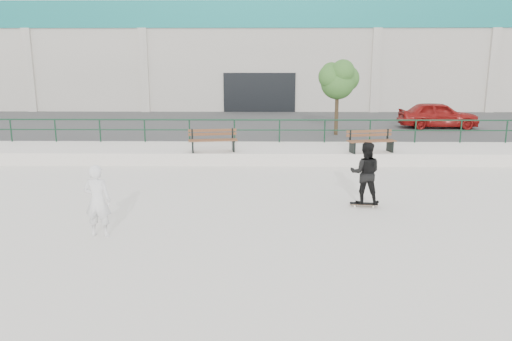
{
  "coord_description": "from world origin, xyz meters",
  "views": [
    {
      "loc": [
        0.29,
        -11.15,
        4.12
      ],
      "look_at": [
        0.09,
        2.0,
        1.18
      ],
      "focal_mm": 35.0,
      "sensor_mm": 36.0,
      "label": 1
    }
  ],
  "objects_px": {
    "red_car": "(438,115)",
    "standing_skater": "(365,173)",
    "skateboard": "(364,204)",
    "seated_skater": "(98,201)",
    "bench_right": "(371,141)",
    "bench_left": "(213,140)",
    "tree": "(338,79)"
  },
  "relations": [
    {
      "from": "red_car",
      "to": "seated_skater",
      "type": "distance_m",
      "value": 20.53
    },
    {
      "from": "bench_right",
      "to": "tree",
      "type": "relative_size",
      "value": 0.55
    },
    {
      "from": "skateboard",
      "to": "standing_skater",
      "type": "xyz_separation_m",
      "value": [
        0.0,
        0.0,
        0.91
      ]
    },
    {
      "from": "tree",
      "to": "seated_skater",
      "type": "height_order",
      "value": "tree"
    },
    {
      "from": "red_car",
      "to": "seated_skater",
      "type": "height_order",
      "value": "red_car"
    },
    {
      "from": "bench_left",
      "to": "seated_skater",
      "type": "height_order",
      "value": "seated_skater"
    },
    {
      "from": "bench_left",
      "to": "tree",
      "type": "distance_m",
      "value": 7.6
    },
    {
      "from": "tree",
      "to": "bench_left",
      "type": "bearing_deg",
      "value": -140.55
    },
    {
      "from": "bench_left",
      "to": "tree",
      "type": "xyz_separation_m",
      "value": [
        5.6,
        4.61,
        2.27
      ]
    },
    {
      "from": "red_car",
      "to": "skateboard",
      "type": "xyz_separation_m",
      "value": [
        -6.49,
        -13.12,
        -1.13
      ]
    },
    {
      "from": "seated_skater",
      "to": "standing_skater",
      "type": "bearing_deg",
      "value": -155.93
    },
    {
      "from": "standing_skater",
      "to": "seated_skater",
      "type": "distance_m",
      "value": 7.24
    },
    {
      "from": "bench_right",
      "to": "red_car",
      "type": "relative_size",
      "value": 0.48
    },
    {
      "from": "bench_right",
      "to": "bench_left",
      "type": "bearing_deg",
      "value": 167.4
    },
    {
      "from": "bench_right",
      "to": "seated_skater",
      "type": "height_order",
      "value": "seated_skater"
    },
    {
      "from": "bench_left",
      "to": "standing_skater",
      "type": "distance_m",
      "value": 7.7
    },
    {
      "from": "bench_left",
      "to": "tree",
      "type": "relative_size",
      "value": 0.56
    },
    {
      "from": "bench_right",
      "to": "skateboard",
      "type": "distance_m",
      "value": 6.09
    },
    {
      "from": "bench_left",
      "to": "skateboard",
      "type": "bearing_deg",
      "value": -59.52
    },
    {
      "from": "tree",
      "to": "seated_skater",
      "type": "xyz_separation_m",
      "value": [
        -7.47,
        -13.09,
        -2.34
      ]
    },
    {
      "from": "red_car",
      "to": "bench_left",
      "type": "bearing_deg",
      "value": 123.6
    },
    {
      "from": "tree",
      "to": "seated_skater",
      "type": "bearing_deg",
      "value": -119.7
    },
    {
      "from": "skateboard",
      "to": "seated_skater",
      "type": "xyz_separation_m",
      "value": [
        -6.77,
        -2.55,
        0.8
      ]
    },
    {
      "from": "standing_skater",
      "to": "tree",
      "type": "bearing_deg",
      "value": -84.13
    },
    {
      "from": "bench_left",
      "to": "bench_right",
      "type": "height_order",
      "value": "bench_left"
    },
    {
      "from": "red_car",
      "to": "standing_skater",
      "type": "height_order",
      "value": "red_car"
    },
    {
      "from": "bench_right",
      "to": "seated_skater",
      "type": "xyz_separation_m",
      "value": [
        -8.16,
        -8.42,
        -0.07
      ]
    },
    {
      "from": "bench_left",
      "to": "red_car",
      "type": "relative_size",
      "value": 0.49
    },
    {
      "from": "red_car",
      "to": "standing_skater",
      "type": "bearing_deg",
      "value": 155.03
    },
    {
      "from": "bench_left",
      "to": "bench_right",
      "type": "distance_m",
      "value": 6.29
    },
    {
      "from": "bench_left",
      "to": "red_car",
      "type": "distance_m",
      "value": 13.47
    },
    {
      "from": "standing_skater",
      "to": "seated_skater",
      "type": "height_order",
      "value": "standing_skater"
    }
  ]
}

